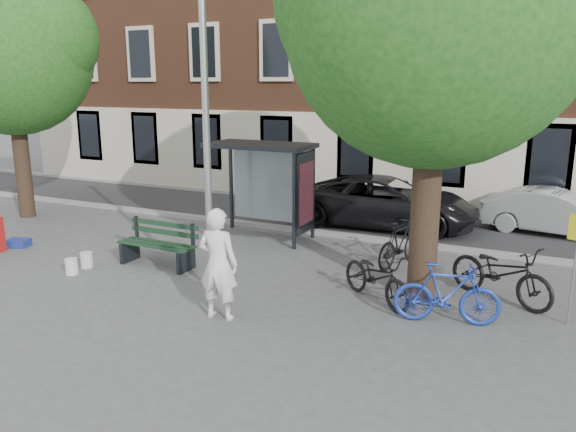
# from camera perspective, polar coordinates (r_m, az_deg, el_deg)

# --- Properties ---
(ground) EXTENTS (90.00, 90.00, 0.00)m
(ground) POSITION_cam_1_polar(r_m,az_deg,el_deg) (11.86, -7.77, -7.40)
(ground) COLOR #4C4C4F
(ground) RESTS_ON ground
(road) EXTENTS (40.00, 4.00, 0.01)m
(road) POSITION_cam_1_polar(r_m,az_deg,el_deg) (17.84, 4.67, -0.23)
(road) COLOR #28282B
(road) RESTS_ON ground
(curb_near) EXTENTS (40.00, 0.25, 0.12)m
(curb_near) POSITION_cam_1_polar(r_m,az_deg,el_deg) (16.04, 2.08, -1.55)
(curb_near) COLOR gray
(curb_near) RESTS_ON ground
(curb_far) EXTENTS (40.00, 0.25, 0.12)m
(curb_far) POSITION_cam_1_polar(r_m,az_deg,el_deg) (19.67, 6.78, 1.15)
(curb_far) COLOR gray
(curb_far) RESTS_ON ground
(building_row) EXTENTS (30.00, 8.00, 14.00)m
(building_row) POSITION_cam_1_polar(r_m,az_deg,el_deg) (23.23, 10.72, 20.09)
(building_row) COLOR brown
(building_row) RESTS_ON ground
(lamppost) EXTENTS (0.28, 0.35, 6.11)m
(lamppost) POSITION_cam_1_polar(r_m,az_deg,el_deg) (11.19, -8.22, 6.06)
(lamppost) COLOR #9EA0A3
(lamppost) RESTS_ON ground
(tree_left) EXTENTS (5.18, 4.86, 7.40)m
(tree_left) POSITION_cam_1_polar(r_m,az_deg,el_deg) (19.45, -26.67, 15.03)
(tree_left) COLOR black
(tree_left) RESTS_ON ground
(bus_shelter) EXTENTS (2.85, 1.45, 2.62)m
(bus_shelter) POSITION_cam_1_polar(r_m,az_deg,el_deg) (15.12, -1.35, 4.74)
(bus_shelter) COLOR #1E2328
(bus_shelter) RESTS_ON ground
(painter) EXTENTS (0.79, 0.56, 2.05)m
(painter) POSITION_cam_1_polar(r_m,az_deg,el_deg) (10.14, -7.11, -4.85)
(painter) COLOR white
(painter) RESTS_ON ground
(bench) EXTENTS (1.95, 0.67, 1.00)m
(bench) POSITION_cam_1_polar(r_m,az_deg,el_deg) (13.48, -13.02, -3.02)
(bench) COLOR #1E2328
(bench) RESTS_ON ground
(bike_a) EXTENTS (2.32, 1.72, 1.16)m
(bike_a) POSITION_cam_1_polar(r_m,az_deg,el_deg) (11.73, 20.82, -5.39)
(bike_a) COLOR black
(bike_a) RESTS_ON ground
(bike_b) EXTENTS (1.93, 0.94, 1.12)m
(bike_b) POSITION_cam_1_polar(r_m,az_deg,el_deg) (10.36, 15.85, -7.61)
(bike_b) COLOR #1C369A
(bike_b) RESTS_ON ground
(bike_c) EXTENTS (1.99, 1.68, 1.03)m
(bike_c) POSITION_cam_1_polar(r_m,az_deg,el_deg) (11.09, 8.96, -6.10)
(bike_c) COLOR black
(bike_c) RESTS_ON ground
(bike_d) EXTENTS (1.01, 1.88, 1.09)m
(bike_d) POSITION_cam_1_polar(r_m,az_deg,el_deg) (13.32, 11.32, -2.75)
(bike_d) COLOR black
(bike_d) RESTS_ON ground
(car_dark) EXTENTS (5.48, 2.76, 1.49)m
(car_dark) POSITION_cam_1_polar(r_m,az_deg,el_deg) (16.93, 9.90, 1.43)
(car_dark) COLOR black
(car_dark) RESTS_ON ground
(car_silver) EXTENTS (4.01, 1.84, 1.27)m
(car_silver) POSITION_cam_1_polar(r_m,az_deg,el_deg) (17.49, 25.48, 0.35)
(car_silver) COLOR #989B9F
(car_silver) RESTS_ON ground
(blue_crate) EXTENTS (0.64, 0.54, 0.20)m
(blue_crate) POSITION_cam_1_polar(r_m,az_deg,el_deg) (16.32, -25.73, -2.49)
(blue_crate) COLOR navy
(blue_crate) RESTS_ON ground
(bucket_a) EXTENTS (0.35, 0.35, 0.36)m
(bucket_a) POSITION_cam_1_polar(r_m,az_deg,el_deg) (13.50, -21.13, -4.80)
(bucket_a) COLOR silver
(bucket_a) RESTS_ON ground
(bucket_c) EXTENTS (0.36, 0.36, 0.36)m
(bucket_c) POSITION_cam_1_polar(r_m,az_deg,el_deg) (13.87, -19.78, -4.22)
(bucket_c) COLOR silver
(bucket_c) RESTS_ON ground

